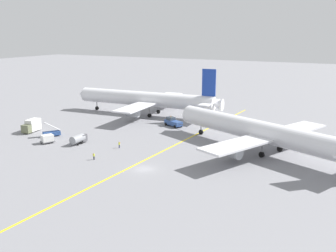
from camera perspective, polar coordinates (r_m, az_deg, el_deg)
ground_plane at (r=80.68m, az=-3.54°, el=-6.32°), size 600.00×600.00×0.00m
taxiway_stripe at (r=90.05m, az=-1.65°, el=-4.13°), size 7.16×119.84×0.01m
airliner_at_gate_left at (r=131.42m, az=-3.19°, el=3.93°), size 54.14×40.07×16.28m
airliner_being_pushed at (r=93.19m, az=13.55°, el=-0.85°), size 51.76×38.68×14.74m
pushback_tug at (r=115.87m, az=0.75°, el=0.58°), size 8.90×5.08×2.93m
gse_stair_truck_yellow at (r=109.41m, az=-16.68°, el=-0.92°), size 4.22×4.83×4.06m
gse_fuel_bowser_stubby at (r=100.29m, az=-12.93°, el=-1.82°), size 2.10×4.95×2.40m
gse_catering_truck_tall at (r=115.72m, az=-19.36°, el=0.03°), size 3.15×6.11×3.50m
gse_container_dolly_flat at (r=103.07m, az=-17.26°, el=-1.77°), size 3.36×3.83×2.15m
ground_crew_marshaller_foreground at (r=95.22m, az=-7.16°, el=-2.73°), size 0.36×0.50×1.55m
ground_crew_ramp_agent_by_cones at (r=87.55m, az=-10.80°, el=-4.36°), size 0.45×0.37×1.55m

